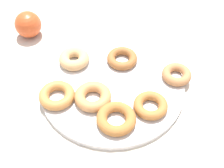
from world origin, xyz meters
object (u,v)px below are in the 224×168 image
object	(u,v)px
donut_1	(57,95)
donut_2	(151,105)
donut_plate	(112,85)
donut_3	(116,119)
donut_4	(74,59)
donut_5	(93,96)
donut_6	(177,74)
donut_0	(122,58)
apple	(28,24)

from	to	relation	value
donut_1	donut_2	size ratio (longest dim) A/B	1.07
donut_plate	donut_2	bearing A→B (deg)	139.54
donut_plate	donut_3	distance (m)	0.12
donut_4	donut_5	size ratio (longest dim) A/B	0.91
donut_1	donut_6	distance (m)	0.31
donut_6	donut_5	bearing A→B (deg)	20.32
donut_4	donut_1	bearing A→B (deg)	76.96
donut_0	donut_2	bearing A→B (deg)	113.09
donut_plate	donut_3	size ratio (longest dim) A/B	4.04
donut_2	donut_6	bearing A→B (deg)	-126.24
donut_0	donut_1	xyz separation A→B (m)	(0.16, 0.13, 0.00)
apple	donut_5	bearing A→B (deg)	128.94
apple	donut_2	bearing A→B (deg)	140.99
donut_1	apple	world-z (taller)	apple
donut_2	apple	bearing A→B (deg)	-39.01
donut_0	donut_6	bearing A→B (deg)	158.21
donut_1	donut_6	xyz separation A→B (m)	(-0.30, -0.08, -0.00)
donut_2	donut_3	bearing A→B (deg)	26.11
donut_2	donut_5	size ratio (longest dim) A/B	0.91
donut_0	donut_4	xyz separation A→B (m)	(0.13, 0.01, 0.00)
donut_0	donut_4	bearing A→B (deg)	3.06
donut_plate	donut_3	xyz separation A→B (m)	(-0.01, 0.12, 0.02)
donut_3	donut_0	bearing A→B (deg)	-93.97
donut_plate	donut_3	bearing A→B (deg)	95.61
donut_6	donut_1	bearing A→B (deg)	14.19
donut_plate	apple	size ratio (longest dim) A/B	4.72
donut_0	donut_3	xyz separation A→B (m)	(0.01, 0.20, 0.00)
donut_4	apple	size ratio (longest dim) A/B	1.04
donut_0	donut_5	bearing A→B (deg)	62.21
donut_5	apple	distance (m)	0.33
donut_4	donut_5	xyz separation A→B (m)	(-0.06, 0.13, -0.00)
apple	donut_4	bearing A→B (deg)	138.91
donut_plate	donut_6	distance (m)	0.17
donut_1	donut_3	distance (m)	0.16
donut_2	donut_3	xyz separation A→B (m)	(0.08, 0.04, 0.00)
donut_6	apple	xyz separation A→B (m)	(0.42, -0.18, 0.01)
apple	donut_0	bearing A→B (deg)	156.10
donut_4	donut_6	bearing A→B (deg)	169.67
donut_plate	donut_6	bearing A→B (deg)	-172.41
donut_4	donut_5	bearing A→B (deg)	114.73
donut_plate	apple	xyz separation A→B (m)	(0.25, -0.20, 0.03)
donut_5	apple	xyz separation A→B (m)	(0.21, -0.26, 0.01)
donut_1	donut_2	distance (m)	0.23
donut_2	donut_6	world-z (taller)	same
donut_2	donut_6	size ratio (longest dim) A/B	1.08
donut_1	donut_5	xyz separation A→B (m)	(-0.09, 0.00, 0.00)
apple	donut_3	bearing A→B (deg)	129.73
donut_0	donut_1	world-z (taller)	donut_1
donut_5	donut_4	bearing A→B (deg)	-65.27
donut_plate	donut_2	distance (m)	0.12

